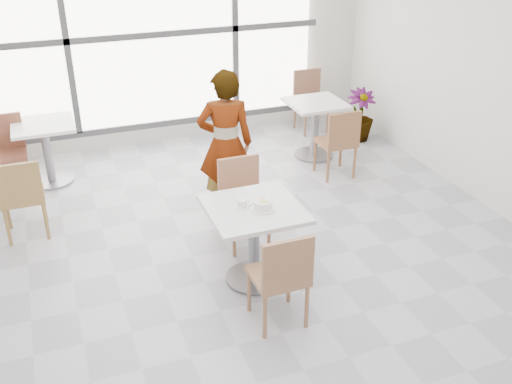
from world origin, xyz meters
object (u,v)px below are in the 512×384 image
object	(u,v)px
chair_far	(242,196)
bg_chair_right_far	(309,96)
coffee_cup	(242,204)
bg_chair_right_near	(339,139)
bg_table_left	(46,144)
bg_chair_left_near	(21,194)
plant_right	(360,115)
oatmeal_bowl	(263,205)
bg_table_right	(315,121)
chair_near	(282,274)
person	(225,144)
main_table	(254,230)
bg_chair_left_far	(7,147)

from	to	relation	value
chair_far	bg_chair_right_far	xyz separation A→B (m)	(1.96, 2.59, 0.00)
coffee_cup	bg_chair_right_near	world-z (taller)	bg_chair_right_near
bg_table_left	bg_chair_left_near	size ratio (longest dim) A/B	0.86
bg_chair_right_near	plant_right	world-z (taller)	bg_chair_right_near
oatmeal_bowl	bg_table_left	xyz separation A→B (m)	(-1.65, 2.83, -0.31)
bg_table_right	bg_chair_right_near	world-z (taller)	bg_chair_right_near
chair_far	chair_near	bearing A→B (deg)	-96.43
bg_chair_left_near	person	bearing A→B (deg)	174.68
main_table	person	world-z (taller)	person
chair_near	chair_far	size ratio (longest dim) A/B	1.00
coffee_cup	bg_chair_right_near	size ratio (longest dim) A/B	0.18
chair_near	oatmeal_bowl	size ratio (longest dim) A/B	4.14
chair_near	person	world-z (taller)	person
main_table	coffee_cup	distance (m)	0.28
oatmeal_bowl	bg_table_right	distance (m)	2.94
bg_chair_right_near	plant_right	bearing A→B (deg)	-130.83
bg_chair_right_near	main_table	bearing A→B (deg)	44.00
bg_chair_left_near	plant_right	distance (m)	4.61
main_table	chair_far	bearing A→B (deg)	78.86
chair_near	bg_chair_left_far	size ratio (longest dim) A/B	1.00
bg_table_right	bg_chair_left_far	xyz separation A→B (m)	(-3.75, 0.46, 0.01)
chair_far	plant_right	bearing A→B (deg)	38.83
chair_far	bg_chair_right_near	bearing A→B (deg)	31.51
chair_far	bg_table_right	xyz separation A→B (m)	(1.59, 1.66, -0.01)
bg_chair_right_near	chair_far	bearing A→B (deg)	31.51
coffee_cup	chair_near	bearing A→B (deg)	-84.22
chair_far	oatmeal_bowl	xyz separation A→B (m)	(-0.08, -0.75, 0.29)
bg_table_right	person	bearing A→B (deg)	-146.20
main_table	bg_chair_right_far	size ratio (longest dim) A/B	0.92
oatmeal_bowl	bg_table_right	world-z (taller)	oatmeal_bowl
oatmeal_bowl	bg_chair_left_far	xyz separation A→B (m)	(-2.08, 2.87, -0.29)
bg_chair_left_near	chair_far	bearing A→B (deg)	158.41
bg_chair_right_far	bg_table_left	bearing A→B (deg)	-172.03
bg_table_right	chair_far	bearing A→B (deg)	-133.92
main_table	bg_table_right	world-z (taller)	same
bg_chair_right_near	coffee_cup	bearing A→B (deg)	41.84
oatmeal_bowl	bg_chair_right_far	size ratio (longest dim) A/B	0.24
coffee_cup	bg_chair_right_near	distance (m)	2.44
bg_table_right	bg_chair_right_near	size ratio (longest dim) A/B	0.86
bg_table_right	bg_chair_left_near	size ratio (longest dim) A/B	0.86
chair_near	plant_right	distance (m)	4.21
plant_right	coffee_cup	bearing A→B (deg)	-135.58
bg_table_right	bg_chair_right_far	world-z (taller)	bg_chair_right_far
chair_near	bg_chair_right_far	bearing A→B (deg)	-118.07
oatmeal_bowl	coffee_cup	world-z (taller)	oatmeal_bowl
bg_chair_left_far	bg_chair_right_far	world-z (taller)	same
chair_far	plant_right	xyz separation A→B (m)	(2.44, 1.96, -0.14)
main_table	chair_far	distance (m)	0.70
main_table	chair_far	xyz separation A→B (m)	(0.14, 0.69, -0.02)
coffee_cup	bg_table_left	world-z (taller)	coffee_cup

